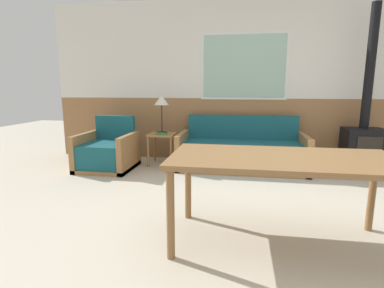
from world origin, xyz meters
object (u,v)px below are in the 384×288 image
Objects in this scene: couch at (241,153)px; wood_stove at (364,134)px; table_lamp at (162,102)px; armchair at (108,153)px; side_table at (162,140)px; dining_table at (283,166)px.

couch is 1.83m from wood_stove.
wood_stove is at bearing -0.17° from table_lamp.
couch and armchair have the same top height.
couch is 1.52m from table_lamp.
table_lamp is (-0.03, 0.08, 0.61)m from side_table.
dining_table is 2.82m from wood_stove.
armchair is at bearing -147.69° from table_lamp.
dining_table is (2.38, -1.94, 0.40)m from armchair.
dining_table is (1.60, -2.34, 0.24)m from side_table.
armchair reaches higher than dining_table.
armchair is 0.89m from side_table.
table_lamp is 0.35× the size of dining_table.
armchair reaches higher than side_table.
dining_table is at bearing -55.58° from side_table.
table_lamp reaches higher than dining_table.
table_lamp reaches higher than armchair.
couch is 2.40× the size of armchair.
couch is at bearing -5.16° from table_lamp.
couch is at bearing 97.87° from dining_table.
armchair is at bearing 140.90° from dining_table.
side_table is 0.84× the size of table_lamp.
couch reaches higher than side_table.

